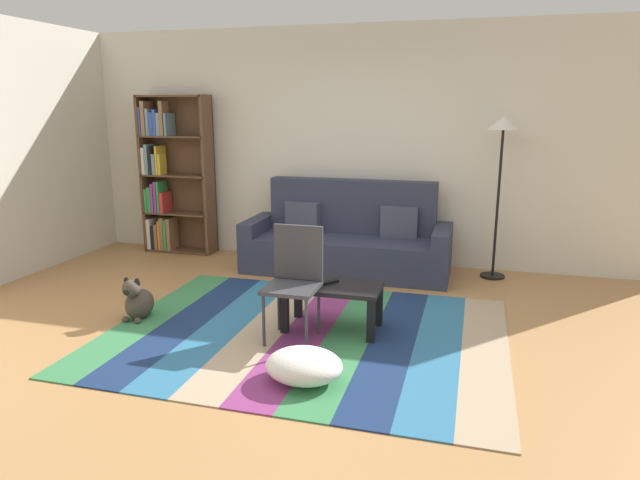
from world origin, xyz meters
The scene contains 11 objects.
ground_plane centered at (0.00, 0.00, 0.00)m, with size 14.00×14.00×0.00m, color #B27F4C.
back_wall centered at (0.00, 2.55, 1.35)m, with size 6.80×0.10×2.70m, color silver.
rug centered at (0.06, 0.15, 0.00)m, with size 3.17×2.48×0.01m.
couch centered at (-0.02, 2.02, 0.34)m, with size 2.26×0.80×1.00m.
bookshelf centered at (-2.38, 2.31, 0.94)m, with size 0.90×0.28×1.94m.
coffee_table centered at (0.25, 0.31, 0.32)m, with size 0.79×0.44×0.38m.
pouf centered at (0.29, -0.62, 0.12)m, with size 0.52×0.45×0.22m, color white.
dog centered at (-1.44, 0.09, 0.16)m, with size 0.22×0.35×0.40m.
standing_lamp centered at (1.56, 2.21, 1.43)m, with size 0.32×0.32×1.71m.
tv_remote centered at (0.22, 0.34, 0.40)m, with size 0.04×0.15×0.02m, color black.
folding_chair centered at (0.00, 0.09, 0.53)m, with size 0.40×0.40×0.90m.
Camera 1 is at (1.32, -3.91, 1.81)m, focal length 31.48 mm.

